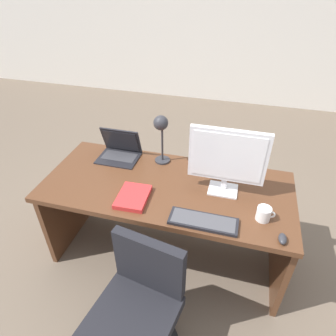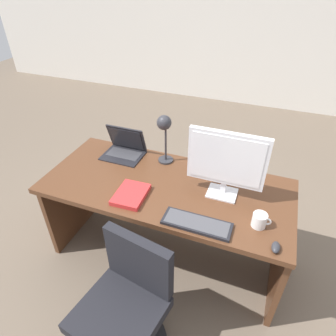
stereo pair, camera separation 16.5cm
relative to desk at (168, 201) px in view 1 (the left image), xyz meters
name	(u,v)px [view 1 (the left image)]	position (x,y,z in m)	size (l,w,h in m)	color
ground	(198,159)	(0.00, 1.45, -0.54)	(12.00, 12.00, 0.00)	#6B5B4C
back_wall	(228,13)	(0.00, 3.50, 0.86)	(10.00, 0.10, 2.80)	silver
desk	(168,201)	(0.00, 0.00, 0.00)	(1.79, 0.79, 0.74)	#56331E
monitor	(227,158)	(0.40, -0.01, 0.48)	(0.51, 0.16, 0.48)	silver
laptop	(120,148)	(-0.47, 0.23, 0.27)	(0.32, 0.25, 0.24)	black
keyboard	(203,221)	(0.32, -0.35, 0.21)	(0.42, 0.15, 0.02)	black
mouse	(283,239)	(0.78, -0.37, 0.22)	(0.05, 0.08, 0.04)	#2D2D33
desk_lamp	(161,129)	(-0.11, 0.21, 0.50)	(0.12, 0.14, 0.41)	#2D2D33
book	(133,197)	(-0.18, -0.25, 0.22)	(0.21, 0.27, 0.03)	red
coffee_mug	(264,214)	(0.67, -0.22, 0.25)	(0.11, 0.09, 0.09)	white
office_chair	(138,316)	(0.03, -0.81, -0.20)	(0.56, 0.56, 0.83)	black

